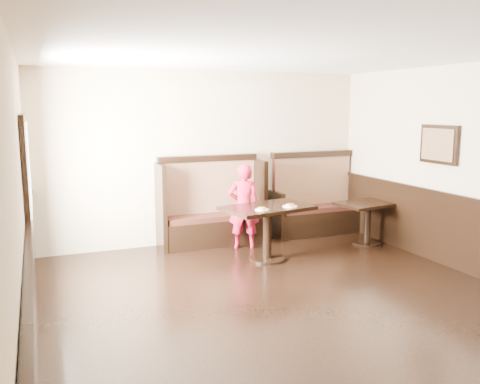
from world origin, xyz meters
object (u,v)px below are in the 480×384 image
table_main (267,219)px  booth_neighbor (315,206)px  booth_main (211,212)px  table_neighbor (368,213)px  child (244,206)px

table_main → booth_neighbor: bearing=27.0°
booth_main → table_neighbor: (2.37, -0.99, -0.01)m
table_main → table_neighbor: table_main is taller
table_neighbor → child: size_ratio=0.80×
booth_main → table_main: booth_main is taller
booth_neighbor → booth_main: bearing=179.9°
booth_main → child: booth_main is taller
table_main → child: child is taller
booth_neighbor → child: booth_neighbor is taller
booth_neighbor → table_main: (-1.47, -1.16, 0.14)m
booth_neighbor → child: size_ratio=1.22×
booth_neighbor → child: (-1.56, -0.45, 0.20)m
booth_main → booth_neighbor: size_ratio=1.06×
table_main → child: 0.72m
table_main → table_neighbor: size_ratio=1.29×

